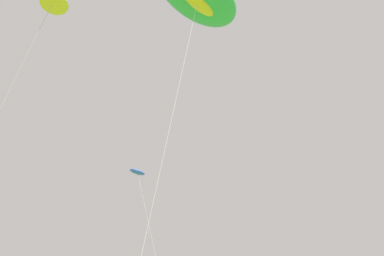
# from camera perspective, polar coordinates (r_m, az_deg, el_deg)

# --- Properties ---
(small_kite_streamer_purple) EXTENTS (1.10, 4.06, 12.14)m
(small_kite_streamer_purple) POSITION_cam_1_polar(r_m,az_deg,el_deg) (23.35, -7.41, -6.29)
(small_kite_streamer_purple) COLOR blue
(small_kite_streamer_purple) RESTS_ON ground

